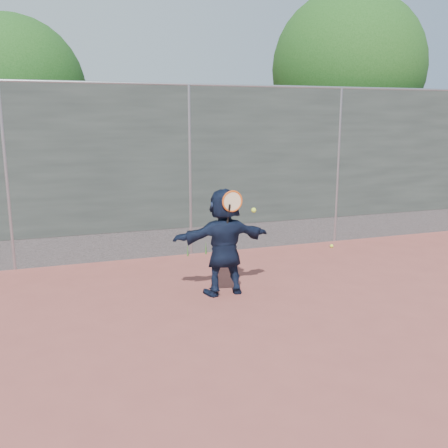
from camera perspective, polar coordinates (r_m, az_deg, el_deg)
name	(u,v)px	position (r m, az deg, el deg)	size (l,w,h in m)	color
ground	(268,328)	(6.07, 5.01, -11.79)	(80.00, 80.00, 0.00)	#9E4C42
player	(224,242)	(6.95, 0.00, -2.03)	(1.40, 0.45, 1.51)	#121B32
ball_ground	(332,246)	(9.80, 12.20, -2.47)	(0.07, 0.07, 0.07)	#D3F837
fence	(190,167)	(8.90, -3.93, 6.47)	(20.00, 0.06, 3.03)	#38423D
swing_action	(234,203)	(6.68, 1.18, 2.36)	(0.49, 0.13, 0.51)	#D75014
tree_right	(353,73)	(12.90, 14.53, 16.36)	(3.78, 3.60, 5.39)	#382314
tree_left	(20,94)	(11.64, -22.25, 13.64)	(3.15, 3.00, 4.53)	#382314
weed_clump	(208,247)	(9.13, -1.83, -2.62)	(0.68, 0.07, 0.30)	#387226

